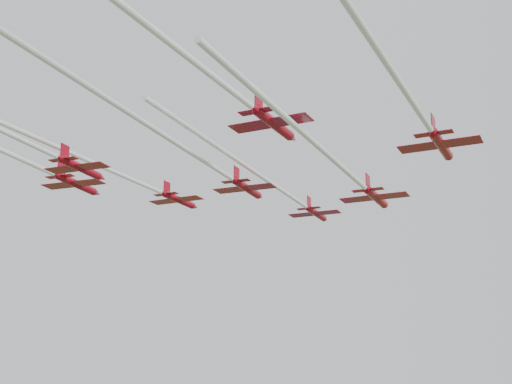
# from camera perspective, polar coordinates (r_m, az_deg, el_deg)

# --- Properties ---
(jet_lead) EXTENTS (19.92, 56.14, 2.51)m
(jet_lead) POSITION_cam_1_polar(r_m,az_deg,el_deg) (103.15, 2.20, 0.06)
(jet_lead) COLOR #A0081A
(jet_row2_left) EXTENTS (24.31, 62.32, 2.59)m
(jet_row2_left) POSITION_cam_1_polar(r_m,az_deg,el_deg) (98.95, -11.52, 1.70)
(jet_row2_left) COLOR #A0081A
(jet_row2_right) EXTENTS (21.87, 57.51, 2.93)m
(jet_row2_right) POSITION_cam_1_polar(r_m,az_deg,el_deg) (91.44, 7.26, 1.65)
(jet_row2_right) COLOR #A0081A
(jet_row3_left) EXTENTS (18.05, 59.79, 2.79)m
(jet_row3_left) POSITION_cam_1_polar(r_m,az_deg,el_deg) (95.25, -19.20, 2.94)
(jet_row3_left) COLOR #A0081A
(jet_row3_mid) EXTENTS (16.92, 49.76, 2.39)m
(jet_row3_mid) POSITION_cam_1_polar(r_m,az_deg,el_deg) (80.79, -4.19, 2.51)
(jet_row3_mid) COLOR #A0081A
(jet_row3_right) EXTENTS (19.18, 47.62, 2.87)m
(jet_row3_right) POSITION_cam_1_polar(r_m,az_deg,el_deg) (77.07, 13.09, 5.98)
(jet_row3_right) COLOR #A0081A
(jet_row4_right) EXTENTS (25.22, 63.73, 2.74)m
(jet_row4_right) POSITION_cam_1_polar(r_m,az_deg,el_deg) (63.46, -5.29, 10.59)
(jet_row4_right) COLOR #A0081A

